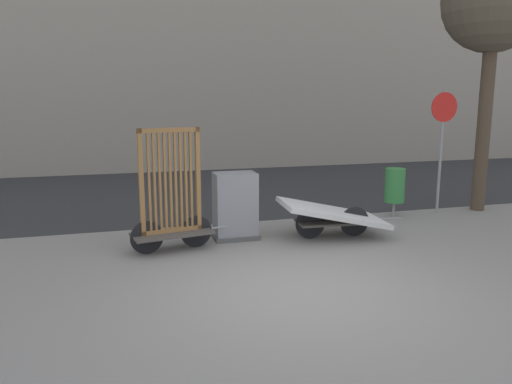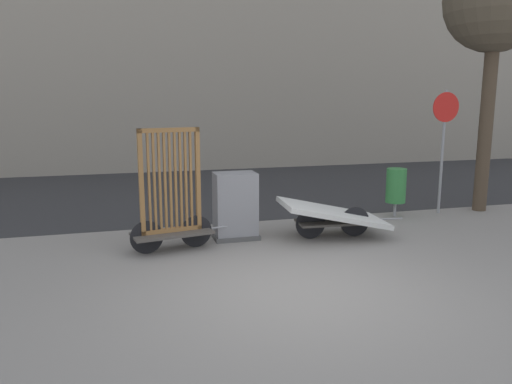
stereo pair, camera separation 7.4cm
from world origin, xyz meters
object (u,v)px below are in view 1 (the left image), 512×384
object	(u,v)px
bike_cart_with_mattress	(333,215)
street_tree	(494,4)
bike_cart_with_bedframe	(172,207)
trash_bin	(395,185)
sign_post	(442,132)
utility_cabinet	(235,208)

from	to	relation	value
bike_cart_with_mattress	street_tree	size ratio (longest dim) A/B	0.42
bike_cart_with_bedframe	trash_bin	bearing A→B (deg)	3.08
sign_post	trash_bin	bearing A→B (deg)	179.52
bike_cart_with_bedframe	street_tree	size ratio (longest dim) A/B	0.36
bike_cart_with_bedframe	bike_cart_with_mattress	size ratio (longest dim) A/B	0.87
bike_cart_with_mattress	utility_cabinet	size ratio (longest dim) A/B	1.95
trash_bin	sign_post	distance (m)	1.54
bike_cart_with_bedframe	street_tree	bearing A→B (deg)	-1.01
utility_cabinet	sign_post	bearing A→B (deg)	8.96
bike_cart_with_bedframe	utility_cabinet	world-z (taller)	bike_cart_with_bedframe
sign_post	bike_cart_with_mattress	bearing A→B (deg)	-159.02
bike_cart_with_mattress	utility_cabinet	world-z (taller)	utility_cabinet
utility_cabinet	street_tree	world-z (taller)	street_tree
bike_cart_with_bedframe	sign_post	xyz separation A→B (m)	(5.91, 1.16, 1.03)
sign_post	street_tree	size ratio (longest dim) A/B	0.48
utility_cabinet	bike_cart_with_mattress	bearing A→B (deg)	-13.77
bike_cart_with_mattress	trash_bin	world-z (taller)	trash_bin
trash_bin	street_tree	distance (m)	4.32
utility_cabinet	bike_cart_with_bedframe	bearing A→B (deg)	-160.34
sign_post	bike_cart_with_bedframe	bearing A→B (deg)	-168.85
trash_bin	sign_post	xyz separation A→B (m)	(1.08, -0.01, 1.10)
bike_cart_with_bedframe	sign_post	bearing A→B (deg)	0.57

